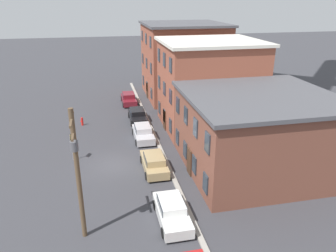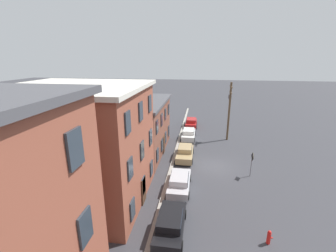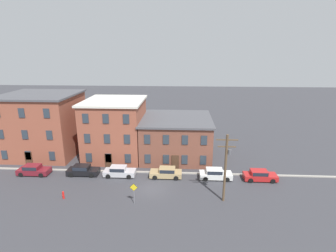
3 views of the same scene
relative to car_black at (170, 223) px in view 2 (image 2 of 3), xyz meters
The scene contains 12 objects.
ground_plane 10.79m from the car_black, 18.17° to the right, with size 200.00×200.00×0.00m, color #38383D.
kerb_strip 10.31m from the car_black, ahead, with size 56.00×0.36×0.16m, color #9E998E.
apartment_midblock 9.01m from the car_black, 68.10° to the left, with size 9.38×10.23×9.43m.
apartment_far 15.65m from the car_black, 32.38° to the left, with size 11.44×11.78×6.45m.
car_black is the anchor object (origin of this frame).
car_silver 5.27m from the car_black, ahead, with size 4.40×1.92×1.43m.
car_tan 11.90m from the car_black, ahead, with size 4.40×1.92×1.43m.
car_white 18.62m from the car_black, ahead, with size 4.40×1.92×1.43m.
car_red 24.62m from the car_black, ahead, with size 4.40×1.92×1.43m.
caution_sign 11.05m from the car_black, 38.52° to the right, with size 0.94×0.08×2.56m.
utility_pole 20.20m from the car_black, 16.53° to the right, with size 2.40×0.44×8.17m.
fire_hydrant 6.29m from the car_black, 90.13° to the right, with size 0.24×0.34×0.96m.
Camera 2 is at (-22.52, 1.70, 11.32)m, focal length 24.00 mm.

